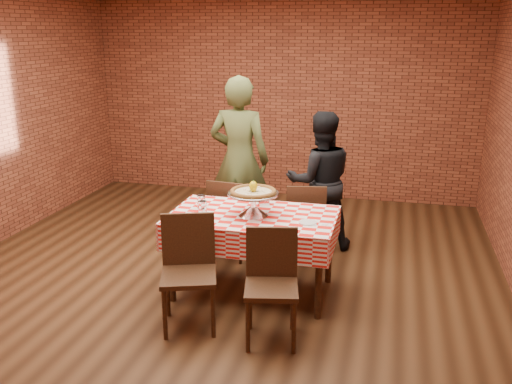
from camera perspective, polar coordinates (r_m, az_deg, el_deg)
ground at (r=5.56m, az=-3.78°, el=-8.77°), size 6.00×6.00×0.00m
back_wall at (r=7.99m, az=2.69°, el=9.86°), size 5.50×0.00×5.50m
table at (r=5.14m, az=-0.31°, el=-6.37°), size 1.48×0.89×0.75m
tablecloth at (r=5.04m, az=-0.31°, el=-3.69°), size 1.51×0.92×0.25m
pizza_stand at (r=4.95m, az=-0.28°, el=-1.26°), size 0.62×0.62×0.21m
pizza at (r=4.91m, az=-0.28°, el=-0.02°), size 0.54×0.54×0.03m
lemon at (r=4.90m, az=-0.29°, el=0.59°), size 0.10×0.10×0.10m
water_glass_left at (r=5.01m, az=-5.52°, el=-1.61°), size 0.08×0.08×0.12m
water_glass_right at (r=5.19m, az=-5.67°, el=-0.98°), size 0.08×0.08×0.12m
side_plate at (r=4.80m, az=5.33°, el=-3.14°), size 0.16×0.16×0.01m
sweetener_packet_a at (r=4.76m, az=5.95°, el=-3.38°), size 0.06×0.05×0.00m
sweetener_packet_b at (r=4.78m, az=7.09°, el=-3.32°), size 0.05×0.04×0.00m
condiment_caddy at (r=5.27m, az=0.80°, el=-0.44°), size 0.13×0.11×0.16m
chair_near_left at (r=4.55m, az=-6.95°, el=-8.48°), size 0.56×0.56×0.92m
chair_near_right at (r=4.32m, az=1.58°, el=-9.99°), size 0.48×0.48×0.89m
chair_far_left at (r=5.90m, az=-2.54°, el=-2.64°), size 0.44×0.44×0.87m
chair_far_right at (r=5.78m, az=5.10°, el=-3.12°), size 0.46×0.46×0.88m
diner_olive at (r=6.27m, az=-1.73°, el=3.33°), size 0.70×0.47×1.89m
diner_black at (r=6.10m, az=6.61°, el=1.14°), size 0.89×0.78×1.53m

